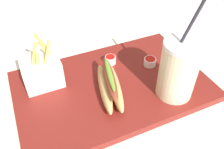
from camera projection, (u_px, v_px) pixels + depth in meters
ground_plane at (112, 91)px, 0.64m from camera, size 2.40×2.40×0.02m
food_tray at (112, 86)px, 0.63m from camera, size 0.49×0.31×0.02m
soda_cup at (178, 70)px, 0.55m from camera, size 0.09×0.09×0.25m
fries_basket at (42, 70)px, 0.60m from camera, size 0.09×0.09×0.14m
hot_dog_1 at (110, 85)px, 0.58m from camera, size 0.09×0.18×0.07m
ketchup_cup_1 at (187, 72)px, 0.64m from camera, size 0.03×0.03×0.02m
ketchup_cup_2 at (110, 59)px, 0.68m from camera, size 0.03×0.03×0.02m
ketchup_cup_3 at (150, 61)px, 0.67m from camera, size 0.03×0.03×0.02m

